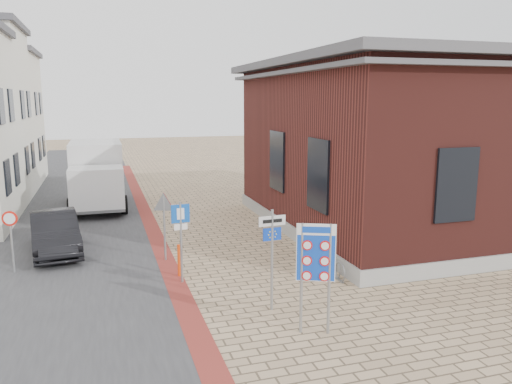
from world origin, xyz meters
TOP-DOWN VIEW (x-y plane):
  - ground at (0.00, 0.00)m, footprint 120.00×120.00m
  - road_strip at (-5.50, 15.00)m, footprint 7.00×60.00m
  - curb_strip at (-2.00, 10.00)m, footprint 0.60×40.00m
  - brick_building at (8.99, 7.00)m, footprint 13.00×13.00m
  - bike_rack at (2.65, 2.20)m, footprint 0.08×1.80m
  - sedan at (-5.54, 7.13)m, footprint 2.04×4.45m
  - box_truck at (-4.11, 14.47)m, footprint 2.63×6.07m
  - border_sign at (0.58, -1.20)m, footprint 0.82×0.39m
  - essen_sign at (0.07, 0.30)m, footprint 0.70×0.09m
  - parking_sign at (-1.80, 2.85)m, footprint 0.53×0.09m
  - yield_sign at (-2.00, 5.05)m, footprint 0.76×0.35m
  - speed_sign at (-6.59, 5.24)m, footprint 0.46×0.09m
  - bollard at (-1.80, 3.39)m, footprint 0.10×0.10m

SIDE VIEW (x-z plane):
  - ground at x=0.00m, z-range 0.00..0.00m
  - road_strip at x=-5.50m, z-range 0.00..0.02m
  - curb_strip at x=-2.00m, z-range 0.00..0.03m
  - bike_rack at x=2.65m, z-range -0.04..0.56m
  - bollard at x=-1.80m, z-range 0.00..1.00m
  - sedan at x=-5.54m, z-range 0.00..1.41m
  - speed_sign at x=-6.59m, z-range 0.30..2.25m
  - parking_sign at x=-1.80m, z-range 0.43..2.83m
  - box_truck at x=-4.11m, z-range 0.05..3.22m
  - yield_sign at x=-2.00m, z-range 0.58..2.83m
  - essen_sign at x=0.07m, z-range 0.44..3.04m
  - border_sign at x=0.58m, z-range 0.55..3.13m
  - brick_building at x=8.99m, z-range 0.09..6.89m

